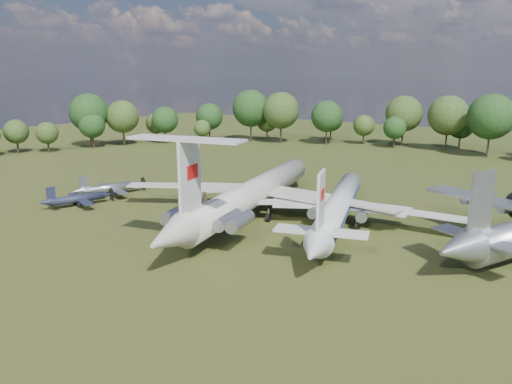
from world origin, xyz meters
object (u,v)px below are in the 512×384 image
Objects in this scene: small_prop_northwest at (110,190)px; il62_airliner at (253,198)px; small_prop_west at (78,200)px; person_on_il62 at (205,198)px; tu104_jet at (338,211)px.

il62_airliner is at bearing 27.65° from small_prop_northwest.
small_prop_west is 7.84× the size of person_on_il62.
small_prop_northwest is at bearing -52.10° from person_on_il62.
small_prop_northwest reaches higher than small_prop_west.
person_on_il62 is at bearing -137.01° from tu104_jet.
tu104_jet is 3.28× the size of small_prop_northwest.
tu104_jet is at bearing -151.23° from person_on_il62.
il62_airliner is at bearing -109.83° from person_on_il62.
person_on_il62 reaches higher than tu104_jet.
small_prop_west is 31.53m from person_on_il62.
tu104_jet is at bearing 28.34° from small_prop_northwest.
person_on_il62 reaches higher than small_prop_west.
il62_airliner is 4.44× the size of small_prop_west.
person_on_il62 reaches higher than small_prop_northwest.
small_prop_west is (-40.57, -14.48, -1.40)m from tu104_jet.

